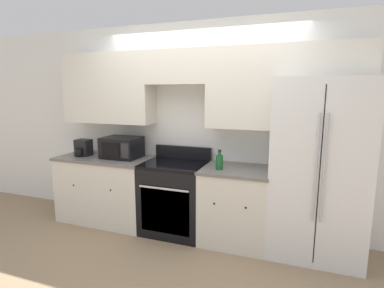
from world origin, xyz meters
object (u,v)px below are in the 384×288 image
at_px(refrigerator, 317,169).
at_px(bottle, 219,162).
at_px(oven_range, 175,197).
at_px(microwave, 122,147).

xyz_separation_m(refrigerator, bottle, (-1.03, -0.14, 0.03)).
relative_size(oven_range, refrigerator, 0.55).
bearing_deg(microwave, bottle, -6.40).
relative_size(refrigerator, microwave, 3.95).
bearing_deg(refrigerator, microwave, 179.69).
bearing_deg(oven_range, microwave, 176.54).
bearing_deg(refrigerator, bottle, -172.20).
height_order(refrigerator, bottle, refrigerator).
height_order(oven_range, bottle, bottle).
xyz_separation_m(oven_range, microwave, (-0.78, 0.05, 0.57)).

